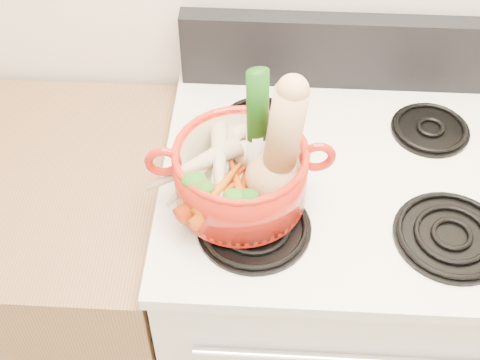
# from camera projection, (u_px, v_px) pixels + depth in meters

# --- Properties ---
(stove_body) EXTENTS (0.76, 0.65, 0.92)m
(stove_body) POSITION_uv_depth(u_px,v_px,m) (325.00, 300.00, 1.76)
(stove_body) COLOR silver
(stove_body) RESTS_ON floor
(cooktop) EXTENTS (0.78, 0.67, 0.03)m
(cooktop) POSITION_uv_depth(u_px,v_px,m) (347.00, 178.00, 1.41)
(cooktop) COLOR silver
(cooktop) RESTS_ON stove_body
(control_backsplash) EXTENTS (0.76, 0.05, 0.18)m
(control_backsplash) POSITION_uv_depth(u_px,v_px,m) (345.00, 52.00, 1.54)
(control_backsplash) COLOR black
(control_backsplash) RESTS_ON cooktop
(oven_handle) EXTENTS (0.60, 0.02, 0.02)m
(oven_handle) POSITION_uv_depth(u_px,v_px,m) (346.00, 360.00, 1.30)
(oven_handle) COLOR silver
(oven_handle) RESTS_ON stove_body
(burner_front_left) EXTENTS (0.22, 0.22, 0.02)m
(burner_front_left) POSITION_uv_depth(u_px,v_px,m) (254.00, 226.00, 1.30)
(burner_front_left) COLOR black
(burner_front_left) RESTS_ON cooktop
(burner_front_right) EXTENTS (0.22, 0.22, 0.02)m
(burner_front_right) POSITION_uv_depth(u_px,v_px,m) (452.00, 235.00, 1.28)
(burner_front_right) COLOR black
(burner_front_right) RESTS_ON cooktop
(burner_back_left) EXTENTS (0.17, 0.17, 0.02)m
(burner_back_left) POSITION_uv_depth(u_px,v_px,m) (260.00, 122.00, 1.50)
(burner_back_left) COLOR black
(burner_back_left) RESTS_ON cooktop
(burner_back_right) EXTENTS (0.17, 0.17, 0.02)m
(burner_back_right) POSITION_uv_depth(u_px,v_px,m) (430.00, 128.00, 1.48)
(burner_back_right) COLOR black
(burner_back_right) RESTS_ON cooktop
(dutch_oven) EXTENTS (0.28, 0.28, 0.13)m
(dutch_oven) POSITION_uv_depth(u_px,v_px,m) (241.00, 175.00, 1.29)
(dutch_oven) COLOR #AF1C0F
(dutch_oven) RESTS_ON burner_front_left
(pot_handle_left) EXTENTS (0.07, 0.02, 0.07)m
(pot_handle_left) POSITION_uv_depth(u_px,v_px,m) (163.00, 162.00, 1.25)
(pot_handle_left) COLOR #AF1C0F
(pot_handle_left) RESTS_ON dutch_oven
(pot_handle_right) EXTENTS (0.07, 0.02, 0.07)m
(pot_handle_right) POSITION_uv_depth(u_px,v_px,m) (317.00, 157.00, 1.26)
(pot_handle_right) COLOR #AF1C0F
(pot_handle_right) RESTS_ON dutch_oven
(squash) EXTENTS (0.16, 0.15, 0.27)m
(squash) POSITION_uv_depth(u_px,v_px,m) (284.00, 146.00, 1.21)
(squash) COLOR tan
(squash) RESTS_ON dutch_oven
(leek) EXTENTS (0.06, 0.07, 0.28)m
(leek) POSITION_uv_depth(u_px,v_px,m) (257.00, 129.00, 1.23)
(leek) COLOR beige
(leek) RESTS_ON dutch_oven
(ginger) EXTENTS (0.10, 0.08, 0.05)m
(ginger) POSITION_uv_depth(u_px,v_px,m) (251.00, 155.00, 1.35)
(ginger) COLOR #D1B080
(ginger) RESTS_ON dutch_oven
(parsnip_0) EXTENTS (0.07, 0.24, 0.06)m
(parsnip_0) POSITION_uv_depth(u_px,v_px,m) (223.00, 170.00, 1.31)
(parsnip_0) COLOR beige
(parsnip_0) RESTS_ON dutch_oven
(parsnip_1) EXTENTS (0.15, 0.20, 0.06)m
(parsnip_1) POSITION_uv_depth(u_px,v_px,m) (201.00, 168.00, 1.31)
(parsnip_1) COLOR beige
(parsnip_1) RESTS_ON dutch_oven
(parsnip_2) EXTENTS (0.07, 0.21, 0.06)m
(parsnip_2) POSITION_uv_depth(u_px,v_px,m) (220.00, 159.00, 1.32)
(parsnip_2) COLOR #F0E1C3
(parsnip_2) RESTS_ON dutch_oven
(parsnip_3) EXTENTS (0.20, 0.14, 0.06)m
(parsnip_3) POSITION_uv_depth(u_px,v_px,m) (193.00, 165.00, 1.30)
(parsnip_3) COLOR beige
(parsnip_3) RESTS_ON dutch_oven
(parsnip_4) EXTENTS (0.17, 0.19, 0.06)m
(parsnip_4) POSITION_uv_depth(u_px,v_px,m) (224.00, 143.00, 1.33)
(parsnip_4) COLOR beige
(parsnip_4) RESTS_ON dutch_oven
(parsnip_5) EXTENTS (0.06, 0.22, 0.06)m
(parsnip_5) POSITION_uv_depth(u_px,v_px,m) (219.00, 164.00, 1.29)
(parsnip_5) COLOR beige
(parsnip_5) RESTS_ON dutch_oven
(carrot_0) EXTENTS (0.05, 0.16, 0.04)m
(carrot_0) POSITION_uv_depth(u_px,v_px,m) (241.00, 198.00, 1.28)
(carrot_0) COLOR #CA500A
(carrot_0) RESTS_ON dutch_oven
(carrot_1) EXTENTS (0.14, 0.15, 0.05)m
(carrot_1) POSITION_uv_depth(u_px,v_px,m) (213.00, 193.00, 1.27)
(carrot_1) COLOR #CD3A0A
(carrot_1) RESTS_ON dutch_oven
(carrot_2) EXTENTS (0.07, 0.16, 0.04)m
(carrot_2) POSITION_uv_depth(u_px,v_px,m) (239.00, 192.00, 1.27)
(carrot_2) COLOR #C94D0A
(carrot_2) RESTS_ON dutch_oven
(carrot_3) EXTENTS (0.09, 0.12, 0.04)m
(carrot_3) POSITION_uv_depth(u_px,v_px,m) (214.00, 205.00, 1.24)
(carrot_3) COLOR #DF4D0B
(carrot_3) RESTS_ON dutch_oven
(carrot_4) EXTENTS (0.10, 0.14, 0.04)m
(carrot_4) POSITION_uv_depth(u_px,v_px,m) (219.00, 190.00, 1.26)
(carrot_4) COLOR #BB5509
(carrot_4) RESTS_ON dutch_oven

